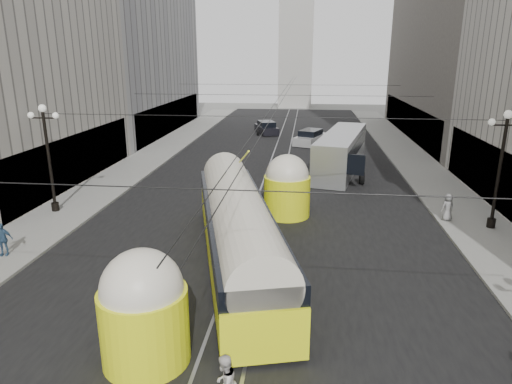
% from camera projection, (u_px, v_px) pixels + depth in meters
% --- Properties ---
extents(road, '(20.00, 85.00, 0.02)m').
position_uv_depth(road, '(278.00, 164.00, 40.18)').
color(road, black).
rests_on(road, ground).
extents(sidewalk_left, '(4.00, 72.00, 0.15)m').
position_uv_depth(sidewalk_left, '(159.00, 152.00, 44.76)').
color(sidewalk_left, gray).
rests_on(sidewalk_left, ground).
extents(sidewalk_right, '(4.00, 72.00, 0.15)m').
position_uv_depth(sidewalk_right, '(410.00, 158.00, 42.21)').
color(sidewalk_right, gray).
rests_on(sidewalk_right, ground).
extents(rail_left, '(0.12, 85.00, 0.04)m').
position_uv_depth(rail_left, '(270.00, 164.00, 40.26)').
color(rail_left, gray).
rests_on(rail_left, ground).
extents(rail_right, '(0.12, 85.00, 0.04)m').
position_uv_depth(rail_right, '(287.00, 164.00, 40.10)').
color(rail_right, gray).
rests_on(rail_right, ground).
extents(building_left_far, '(12.60, 28.60, 28.60)m').
position_uv_depth(building_left_far, '(117.00, 9.00, 52.93)').
color(building_left_far, '#999999').
rests_on(building_left_far, ground).
extents(distant_tower, '(6.00, 6.00, 31.36)m').
position_uv_depth(distant_tower, '(297.00, 21.00, 81.07)').
color(distant_tower, '#B2AFA8').
rests_on(distant_tower, ground).
extents(lamppost_left_mid, '(1.86, 0.44, 6.37)m').
position_uv_depth(lamppost_left_mid, '(48.00, 152.00, 26.64)').
color(lamppost_left_mid, black).
rests_on(lamppost_left_mid, sidewalk_left).
extents(lamppost_right_mid, '(1.86, 0.44, 6.37)m').
position_uv_depth(lamppost_right_mid, '(501.00, 163.00, 23.96)').
color(lamppost_right_mid, black).
rests_on(lamppost_right_mid, sidewalk_right).
extents(catenary, '(25.00, 72.00, 0.23)m').
position_uv_depth(catenary, '(280.00, 97.00, 37.51)').
color(catenary, black).
rests_on(catenary, ground).
extents(streetcar, '(6.44, 16.69, 3.77)m').
position_uv_depth(streetcar, '(238.00, 227.00, 20.28)').
color(streetcar, '#F5FE16').
rests_on(streetcar, ground).
extents(city_bus, '(5.17, 12.76, 3.15)m').
position_uv_depth(city_bus, '(341.00, 150.00, 37.43)').
color(city_bus, '#AEB0B4').
rests_on(city_bus, ground).
extents(sedan_white_far, '(3.74, 5.41, 1.58)m').
position_uv_depth(sedan_white_far, '(310.00, 138.00, 48.82)').
color(sedan_white_far, silver).
rests_on(sedan_white_far, ground).
extents(sedan_dark_far, '(3.42, 5.14, 1.50)m').
position_uv_depth(sedan_dark_far, '(266.00, 128.00, 55.61)').
color(sedan_dark_far, black).
rests_on(sedan_dark_far, ground).
extents(pedestrian_crossing_b, '(0.91, 1.01, 1.69)m').
position_uv_depth(pedestrian_crossing_b, '(224.00, 384.00, 12.06)').
color(pedestrian_crossing_b, silver).
rests_on(pedestrian_crossing_b, ground).
extents(pedestrian_sidewalk_right, '(0.88, 0.71, 1.56)m').
position_uv_depth(pedestrian_sidewalk_right, '(448.00, 207.00, 25.83)').
color(pedestrian_sidewalk_right, gray).
rests_on(pedestrian_sidewalk_right, sidewalk_right).
extents(pedestrian_sidewalk_left, '(1.04, 0.75, 1.59)m').
position_uv_depth(pedestrian_sidewalk_left, '(2.00, 239.00, 21.30)').
color(pedestrian_sidewalk_left, '#375678').
rests_on(pedestrian_sidewalk_left, sidewalk_left).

